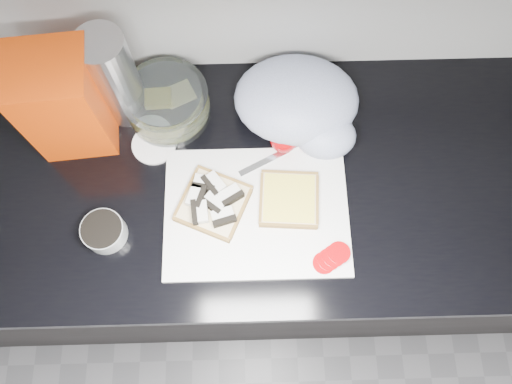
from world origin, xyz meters
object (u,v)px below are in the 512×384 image
cutting_board (256,212)px  glass_bowl (167,103)px  bread_bag (65,102)px  steel_canister (114,78)px

cutting_board → glass_bowl: 0.33m
glass_bowl → bread_bag: 0.22m
cutting_board → glass_bowl: (-0.20, 0.26, 0.03)m
bread_bag → steel_canister: bearing=24.3°
bread_bag → glass_bowl: bearing=6.7°
glass_bowl → bread_bag: bearing=-168.1°
cutting_board → steel_canister: bearing=137.8°
cutting_board → glass_bowl: bearing=127.7°
cutting_board → bread_bag: bread_bag is taller
bread_bag → cutting_board: bearing=-33.6°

